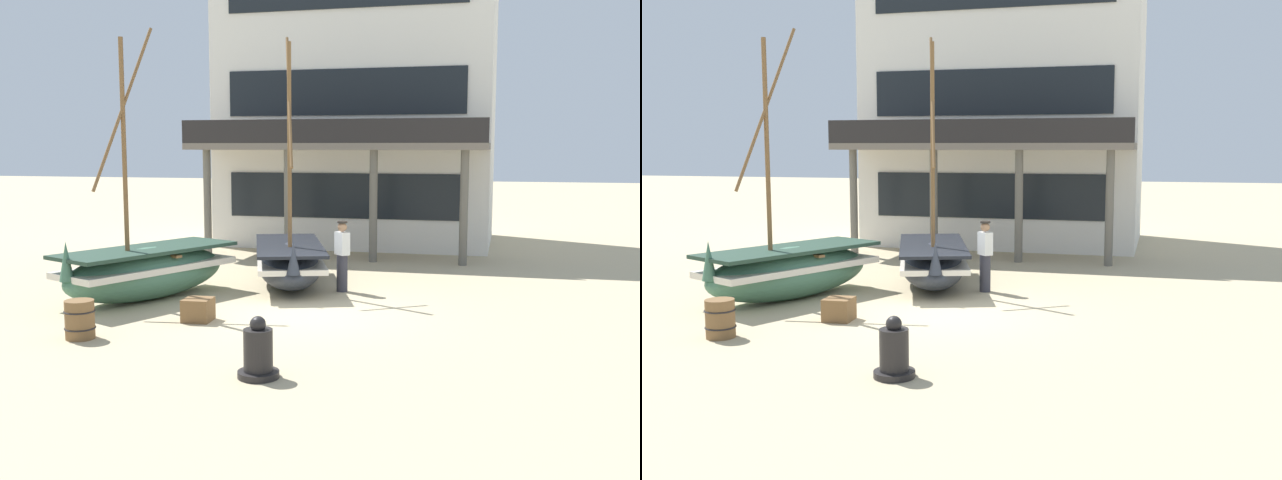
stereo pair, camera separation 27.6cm
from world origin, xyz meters
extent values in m
plane|color=tan|center=(0.00, 0.00, 0.00)|extent=(120.00, 120.00, 0.00)
ellipsoid|color=#2D333D|center=(-1.26, 2.84, 0.52)|extent=(2.89, 4.56, 1.04)
cube|color=silver|center=(-1.26, 2.84, 0.65)|extent=(2.84, 4.41, 0.12)
cube|color=black|center=(-1.26, 2.84, 1.00)|extent=(2.90, 4.50, 0.07)
cone|color=#2D333D|center=(-0.58, 0.90, 0.99)|extent=(0.39, 0.39, 0.73)
cylinder|color=brown|center=(-1.08, 2.34, 3.28)|extent=(0.10, 0.10, 5.10)
cylinder|color=brown|center=(-1.08, 2.34, 4.50)|extent=(0.73, 1.92, 3.14)
cube|color=brown|center=(-1.37, 3.15, 0.88)|extent=(1.44, 0.64, 0.06)
ellipsoid|color=#427056|center=(-3.87, 0.48, 0.58)|extent=(3.10, 4.49, 1.17)
cube|color=silver|center=(-3.87, 0.48, 0.73)|extent=(3.04, 4.34, 0.14)
cube|color=#243D2F|center=(-3.87, 0.48, 1.12)|extent=(3.11, 4.43, 0.08)
cone|color=#427056|center=(-4.70, -1.38, 1.11)|extent=(0.40, 0.40, 0.82)
cylinder|color=brown|center=(-4.09, -0.01, 3.27)|extent=(0.10, 0.10, 4.90)
cylinder|color=brown|center=(-4.09, -0.01, 4.24)|extent=(0.75, 1.57, 3.52)
cube|color=brown|center=(-3.74, 0.77, 0.99)|extent=(1.37, 0.73, 0.06)
cylinder|color=#33333D|center=(0.18, 2.40, 0.44)|extent=(0.26, 0.26, 0.88)
cube|color=silver|center=(0.18, 2.40, 1.15)|extent=(0.41, 0.41, 0.54)
sphere|color=#A87A56|center=(0.18, 2.40, 1.54)|extent=(0.22, 0.22, 0.22)
cylinder|color=#2D2823|center=(0.18, 2.40, 1.66)|extent=(0.24, 0.24, 0.05)
cylinder|color=black|center=(0.40, -4.29, 0.05)|extent=(0.63, 0.63, 0.10)
cylinder|color=black|center=(0.40, -4.29, 0.42)|extent=(0.44, 0.44, 0.64)
sphere|color=black|center=(0.40, -4.29, 0.81)|extent=(0.24, 0.24, 0.24)
cylinder|color=brown|center=(-3.42, -2.97, 0.35)|extent=(0.52, 0.52, 0.70)
torus|color=black|center=(-3.42, -2.97, 0.50)|extent=(0.56, 0.56, 0.03)
torus|color=black|center=(-3.42, -2.97, 0.20)|extent=(0.56, 0.56, 0.03)
cube|color=brown|center=(-1.92, -1.20, 0.23)|extent=(0.57, 0.57, 0.45)
cube|color=white|center=(-1.23, 11.90, 4.98)|extent=(9.23, 5.88, 9.97)
cube|color=black|center=(-1.23, 8.93, 1.83)|extent=(7.76, 0.06, 1.46)
cube|color=black|center=(-1.23, 8.93, 5.15)|extent=(7.76, 0.06, 1.46)
cube|color=#70665B|center=(-1.23, 7.83, 3.42)|extent=(9.23, 2.26, 0.20)
cylinder|color=#666056|center=(-5.19, 7.04, 1.66)|extent=(0.24, 0.24, 3.32)
cylinder|color=#666056|center=(-2.55, 7.04, 1.66)|extent=(0.24, 0.24, 3.32)
cylinder|color=#666056|center=(0.09, 7.04, 1.66)|extent=(0.24, 0.24, 3.32)
cylinder|color=#666056|center=(2.72, 7.04, 1.66)|extent=(0.24, 0.24, 3.32)
cube|color=black|center=(-1.23, 6.75, 3.87)|extent=(9.23, 0.08, 0.70)
camera|label=1|loc=(3.91, -14.30, 3.42)|focal=41.13mm
camera|label=2|loc=(4.18, -14.23, 3.42)|focal=41.13mm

